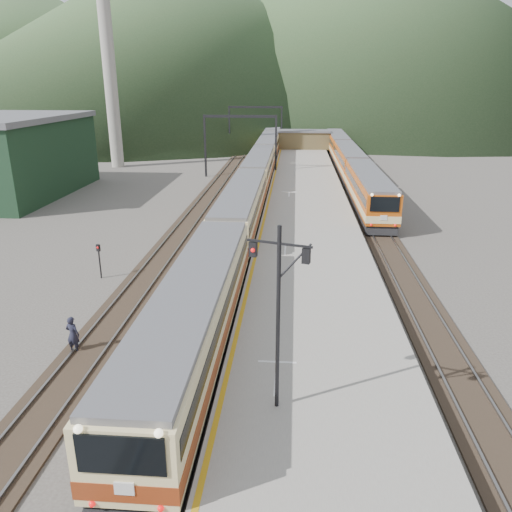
# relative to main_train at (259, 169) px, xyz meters

# --- Properties ---
(track_main) EXTENTS (2.60, 200.00, 0.23)m
(track_main) POSITION_rel_main_train_xyz_m (0.00, -9.56, -1.95)
(track_main) COLOR black
(track_main) RESTS_ON ground
(track_far) EXTENTS (2.60, 200.00, 0.23)m
(track_far) POSITION_rel_main_train_xyz_m (-5.00, -9.56, -1.95)
(track_far) COLOR black
(track_far) RESTS_ON ground
(track_second) EXTENTS (2.60, 200.00, 0.23)m
(track_second) POSITION_rel_main_train_xyz_m (11.50, -9.56, -1.95)
(track_second) COLOR black
(track_second) RESTS_ON ground
(platform) EXTENTS (8.00, 100.00, 1.00)m
(platform) POSITION_rel_main_train_xyz_m (5.60, -11.56, -1.52)
(platform) COLOR gray
(platform) RESTS_ON ground
(gantry_near) EXTENTS (9.55, 0.25, 8.00)m
(gantry_near) POSITION_rel_main_train_xyz_m (-2.85, 5.44, 3.57)
(gantry_near) COLOR black
(gantry_near) RESTS_ON ground
(gantry_far) EXTENTS (9.55, 0.25, 8.00)m
(gantry_far) POSITION_rel_main_train_xyz_m (-2.85, 30.44, 3.57)
(gantry_far) COLOR black
(gantry_far) RESTS_ON ground
(warehouse) EXTENTS (14.50, 20.50, 8.60)m
(warehouse) POSITION_rel_main_train_xyz_m (-28.00, -7.56, 2.30)
(warehouse) COLOR black
(warehouse) RESTS_ON ground
(smokestack) EXTENTS (1.80, 1.80, 30.00)m
(smokestack) POSITION_rel_main_train_xyz_m (-22.00, 12.44, 12.98)
(smokestack) COLOR #9E998E
(smokestack) RESTS_ON ground
(station_shed) EXTENTS (9.40, 4.40, 3.10)m
(station_shed) POSITION_rel_main_train_xyz_m (5.60, 28.44, 0.55)
(station_shed) COLOR brown
(station_shed) RESTS_ON platform
(hill_a) EXTENTS (180.00, 180.00, 60.00)m
(hill_a) POSITION_rel_main_train_xyz_m (-40.00, 140.44, 27.98)
(hill_a) COLOR #304D2A
(hill_a) RESTS_ON ground
(hill_b) EXTENTS (220.00, 220.00, 75.00)m
(hill_b) POSITION_rel_main_train_xyz_m (30.00, 180.44, 35.48)
(hill_b) COLOR #304D2A
(hill_b) RESTS_ON ground
(hill_d) EXTENTS (200.00, 200.00, 55.00)m
(hill_d) POSITION_rel_main_train_xyz_m (-120.00, 190.44, 25.48)
(hill_d) COLOR #304D2A
(hill_d) RESTS_ON ground
(main_train) EXTENTS (2.93, 100.42, 3.57)m
(main_train) POSITION_rel_main_train_xyz_m (0.00, 0.00, 0.00)
(main_train) COLOR beige
(main_train) RESTS_ON track_main
(second_train) EXTENTS (2.79, 57.18, 3.40)m
(second_train) POSITION_rel_main_train_xyz_m (11.50, 7.39, -0.09)
(second_train) COLOR #BB4D0F
(second_train) RESTS_ON track_second
(signal_mast) EXTENTS (2.12, 0.78, 6.71)m
(signal_mast) POSITION_rel_main_train_xyz_m (3.89, -45.30, 3.09)
(signal_mast) COLOR black
(signal_mast) RESTS_ON platform
(short_signal_a) EXTENTS (0.26, 0.21, 2.27)m
(short_signal_a) POSITION_rel_main_train_xyz_m (-2.06, -41.37, -0.55)
(short_signal_a) COLOR black
(short_signal_a) RESTS_ON ground
(short_signal_b) EXTENTS (0.26, 0.23, 2.27)m
(short_signal_b) POSITION_rel_main_train_xyz_m (-2.08, -25.32, -0.55)
(short_signal_b) COLOR black
(short_signal_b) RESTS_ON ground
(short_signal_c) EXTENTS (0.26, 0.23, 2.27)m
(short_signal_c) POSITION_rel_main_train_xyz_m (-7.97, -31.34, -0.55)
(short_signal_c) COLOR black
(short_signal_c) RESTS_ON ground
(worker) EXTENTS (0.73, 0.55, 1.83)m
(worker) POSITION_rel_main_train_xyz_m (-5.74, -40.56, -1.10)
(worker) COLOR black
(worker) RESTS_ON ground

